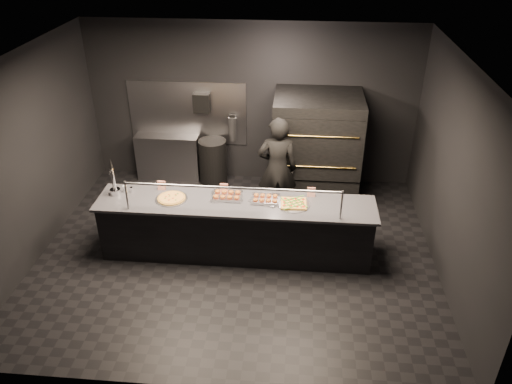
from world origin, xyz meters
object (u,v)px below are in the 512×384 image
service_counter (236,228)px  towel_dispenser (202,103)px  fire_extinguisher (232,128)px  trash_bin (213,162)px  pizza_oven (316,147)px  round_pizza (171,198)px  worker (277,169)px  beer_tap (114,184)px  slider_tray_a (227,195)px  prep_shelf (169,157)px  square_pizza (294,204)px  slider_tray_b (265,199)px

service_counter → towel_dispenser: bearing=110.6°
fire_extinguisher → trash_bin: fire_extinguisher is taller
pizza_oven → trash_bin: pizza_oven is taller
fire_extinguisher → round_pizza: (-0.60, -2.39, -0.12)m
service_counter → fire_extinguisher: (-0.35, 2.40, 0.60)m
fire_extinguisher → worker: bearing=-54.0°
fire_extinguisher → beer_tap: 2.75m
beer_tap → pizza_oven: bearing=31.1°
slider_tray_a → fire_extinguisher: bearing=95.3°
worker → prep_shelf: bearing=-33.0°
fire_extinguisher → pizza_oven: bearing=-17.9°
pizza_oven → slider_tray_a: size_ratio=3.82×
beer_tap → worker: size_ratio=0.33×
prep_shelf → service_counter: bearing=-55.4°
service_counter → slider_tray_a: (-0.14, 0.15, 0.48)m
service_counter → pizza_oven: bearing=57.7°
slider_tray_a → worker: size_ratio=0.28×
square_pizza → trash_bin: square_pizza is taller
prep_shelf → slider_tray_b: slider_tray_b is taller
beer_tap → round_pizza: bearing=-4.4°
pizza_oven → slider_tray_b: size_ratio=3.89×
slider_tray_b → beer_tap: bearing=-179.4°
prep_shelf → beer_tap: (-0.22, -2.24, 0.64)m
pizza_oven → fire_extinguisher: bearing=162.1°
service_counter → square_pizza: 0.97m
slider_tray_b → trash_bin: bearing=118.5°
square_pizza → pizza_oven: bearing=79.5°
slider_tray_a → service_counter: bearing=-46.4°
fire_extinguisher → service_counter: bearing=-81.7°
fire_extinguisher → slider_tray_a: fire_extinguisher is taller
pizza_oven → prep_shelf: pizza_oven is taller
trash_bin → prep_shelf: bearing=173.6°
prep_shelf → slider_tray_a: bearing=-56.1°
pizza_oven → square_pizza: (-0.35, -1.89, -0.03)m
fire_extinguisher → trash_bin: 0.74m
service_counter → worker: bearing=64.4°
prep_shelf → square_pizza: 3.40m
trash_bin → worker: bearing=-40.0°
square_pizza → service_counter: bearing=-179.1°
service_counter → trash_bin: bearing=107.8°
beer_tap → trash_bin: (1.10, 2.14, -0.65)m
pizza_oven → towel_dispenser: size_ratio=5.46×
fire_extinguisher → slider_tray_b: bearing=-71.2°
prep_shelf → square_pizza: (2.45, -2.31, 0.49)m
round_pizza → beer_tap: bearing=175.6°
trash_bin → square_pizza: bearing=-54.7°
service_counter → prep_shelf: service_counter is taller
service_counter → slider_tray_b: (0.43, 0.11, 0.48)m
service_counter → square_pizza: (0.85, 0.01, 0.47)m
service_counter → round_pizza: bearing=179.2°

